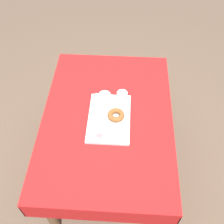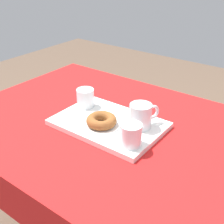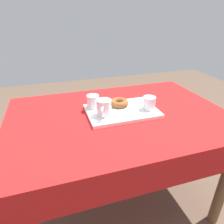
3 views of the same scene
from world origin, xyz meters
name	(u,v)px [view 1 (image 1 of 3)]	position (x,y,z in m)	size (l,w,h in m)	color
ground_plane	(108,166)	(0.00, 0.00, 0.00)	(6.00, 6.00, 0.00)	brown
dining_table	(108,125)	(0.00, 0.00, 0.62)	(1.30, 0.90, 0.72)	red
serving_tray	(109,118)	(-0.02, -0.01, 0.73)	(0.42, 0.28, 0.02)	white
tea_mug_left	(104,99)	(0.10, 0.03, 0.79)	(0.08, 0.12, 0.09)	white
water_glass_near	(101,133)	(-0.18, 0.03, 0.78)	(0.07, 0.07, 0.08)	white
water_glass_far	(122,97)	(0.14, -0.09, 0.78)	(0.07, 0.07, 0.08)	white
donut_plate_left	(116,117)	(-0.02, -0.06, 0.75)	(0.13, 0.13, 0.01)	white
sugar_donut_left	(116,115)	(-0.02, -0.06, 0.77)	(0.12, 0.12, 0.04)	brown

